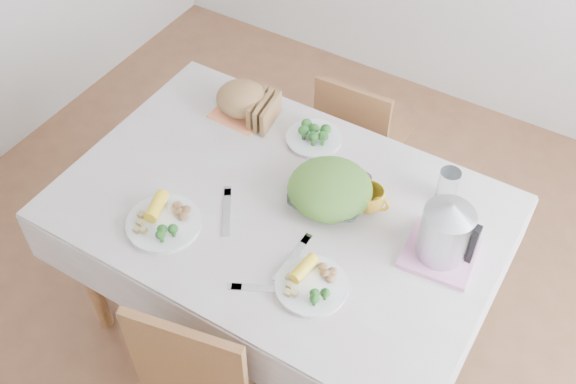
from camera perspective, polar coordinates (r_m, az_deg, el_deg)
The scene contains 17 objects.
floor at distance 2.94m, azimuth -0.55°, elevation -10.95°, with size 3.60×3.60×0.00m, color brown.
dining_table at distance 2.62m, azimuth -0.60°, elevation -6.68°, with size 1.40×0.90×0.75m, color brown.
tablecloth at distance 2.32m, azimuth -0.68°, elevation -1.19°, with size 1.50×1.00×0.01m, color beige.
chair_far at distance 3.07m, azimuth 6.47°, elevation 5.57°, with size 0.36×0.36×0.79m, color brown.
salad_bowl at distance 2.31m, azimuth 3.55°, elevation -0.25°, with size 0.27×0.27×0.07m, color white.
dinner_plate_left at distance 2.29m, azimuth -10.46°, elevation -2.65°, with size 0.25×0.25×0.02m, color white.
dinner_plate_right at distance 2.10m, azimuth 2.01°, elevation -7.92°, with size 0.23×0.23×0.02m, color white.
broccoli_plate at distance 2.54m, azimuth 2.20°, elevation 4.53°, with size 0.21×0.21×0.02m, color beige.
napkin at distance 2.67m, azimuth -3.84°, elevation 6.84°, with size 0.21×0.21×0.00m, color #FF8953.
bread_loaf at distance 2.64m, azimuth -3.90°, elevation 7.76°, with size 0.20×0.19×0.12m, color brown.
yellow_mug at distance 2.30m, azimuth 6.88°, elevation -0.59°, with size 0.11×0.11×0.09m, color yellow.
glass_tumbler at distance 2.35m, azimuth 13.34°, elevation 0.39°, with size 0.07×0.07×0.14m, color white.
pink_tray at distance 2.23m, azimuth 12.73°, elevation -5.04°, with size 0.22×0.22×0.02m, color pink.
electric_kettle at distance 2.15m, azimuth 13.23°, elevation -3.20°, with size 0.16×0.16×0.23m, color #B2B5BA.
fork_left at distance 2.30m, azimuth -5.21°, elevation -1.69°, with size 0.02×0.21×0.00m, color silver.
fork_right at distance 2.17m, azimuth 0.34°, elevation -5.64°, with size 0.02×0.21×0.00m, color silver.
knife at distance 2.10m, azimuth -1.97°, elevation -8.20°, with size 0.02×0.21×0.00m, color silver.
Camera 1 is at (0.82, -1.29, 2.50)m, focal length 42.00 mm.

